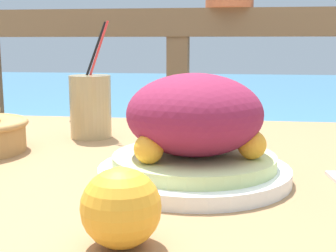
% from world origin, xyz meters
% --- Properties ---
extents(patio_table, '(1.05, 0.99, 0.75)m').
position_xyz_m(patio_table, '(0.00, 0.00, 0.66)').
color(patio_table, '#997047').
rests_on(patio_table, ground_plane).
extents(railing_fence, '(2.80, 0.08, 1.06)m').
position_xyz_m(railing_fence, '(0.00, 0.88, 0.73)').
color(railing_fence, brown).
rests_on(railing_fence, ground_plane).
extents(sea_backdrop, '(12.00, 4.00, 0.54)m').
position_xyz_m(sea_backdrop, '(0.00, 3.38, 0.27)').
color(sea_backdrop, teal).
rests_on(sea_backdrop, ground_plane).
extents(salad_plate, '(0.28, 0.28, 0.15)m').
position_xyz_m(salad_plate, '(0.13, -0.04, 0.82)').
color(salad_plate, white).
rests_on(salad_plate, patio_table).
extents(drink_glass, '(0.09, 0.09, 0.24)m').
position_xyz_m(drink_glass, '(-0.11, 0.24, 0.82)').
color(drink_glass, tan).
rests_on(drink_glass, patio_table).
extents(orange_near_basket, '(0.08, 0.08, 0.08)m').
position_xyz_m(orange_near_basket, '(0.08, -0.27, 0.79)').
color(orange_near_basket, '#F9A328').
rests_on(orange_near_basket, patio_table).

